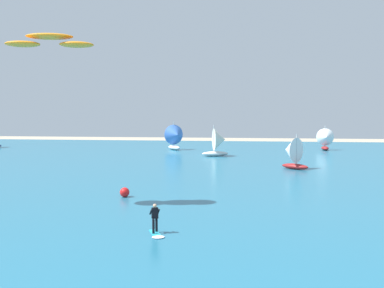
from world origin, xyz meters
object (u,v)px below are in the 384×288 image
at_px(sailboat_heeled_over, 292,153).
at_px(sailboat_outermost, 326,139).
at_px(sailboat_near_shore, 219,142).
at_px(kitesurfer, 156,223).
at_px(kite, 50,41).
at_px(sailboat_center_horizon, 175,137).
at_px(marker_buoy, 125,192).

xyz_separation_m(sailboat_heeled_over, sailboat_outermost, (8.02, 27.39, 0.04)).
relative_size(sailboat_near_shore, sailboat_outermost, 1.11).
distance_m(sailboat_heeled_over, sailboat_outermost, 28.54).
relative_size(kitesurfer, kite, 0.32).
height_order(sailboat_near_shore, sailboat_outermost, sailboat_near_shore).
relative_size(sailboat_center_horizon, sailboat_outermost, 1.17).
height_order(sailboat_near_shore, marker_buoy, sailboat_near_shore).
bearing_deg(marker_buoy, sailboat_outermost, 64.55).
relative_size(kitesurfer, sailboat_near_shore, 0.43).
distance_m(kite, sailboat_heeled_over, 32.32).
height_order(sailboat_near_shore, sailboat_center_horizon, sailboat_center_horizon).
distance_m(kitesurfer, sailboat_near_shore, 45.29).
bearing_deg(marker_buoy, kitesurfer, -66.00).
bearing_deg(kitesurfer, marker_buoy, 114.00).
distance_m(sailboat_center_horizon, sailboat_outermost, 26.20).
relative_size(sailboat_heeled_over, sailboat_outermost, 0.98).
bearing_deg(sailboat_outermost, kite, -117.33).
distance_m(sailboat_near_shore, sailboat_outermost, 21.98).
relative_size(sailboat_heeled_over, sailboat_center_horizon, 0.84).
distance_m(kite, sailboat_center_horizon, 49.94).
bearing_deg(sailboat_heeled_over, kite, -127.53).
bearing_deg(kite, sailboat_center_horizon, 89.15).
relative_size(sailboat_center_horizon, marker_buoy, 6.51).
xyz_separation_m(sailboat_near_shore, sailboat_center_horizon, (-8.36, 10.27, 0.10)).
bearing_deg(kite, sailboat_near_shore, 76.80).
height_order(sailboat_heeled_over, sailboat_outermost, sailboat_outermost).
bearing_deg(sailboat_near_shore, marker_buoy, -98.19).
distance_m(kite, marker_buoy, 12.77).
bearing_deg(sailboat_near_shore, sailboat_heeled_over, -56.01).
bearing_deg(sailboat_heeled_over, marker_buoy, -125.89).
height_order(kite, marker_buoy, kite).
bearing_deg(sailboat_outermost, sailboat_heeled_over, -106.32).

